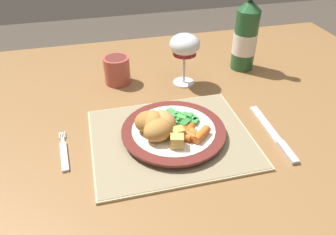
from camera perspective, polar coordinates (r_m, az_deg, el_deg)
dining_table at (r=0.85m, az=-3.24°, el=-4.10°), size 1.57×1.01×0.74m
placemat at (r=0.74m, az=0.57°, el=-3.62°), size 0.35×0.30×0.01m
dinner_plate at (r=0.73m, az=0.96°, el=-2.52°), size 0.23×0.23×0.02m
breaded_croquettes at (r=0.71m, az=-2.20°, el=-1.13°), size 0.10×0.10×0.05m
green_beans_pile at (r=0.75m, az=2.39°, el=-0.17°), size 0.07×0.08×0.02m
glazed_carrots at (r=0.70m, az=4.04°, el=-2.78°), size 0.08×0.07×0.02m
fork at (r=0.73m, az=-17.66°, el=-5.98°), size 0.02×0.13×0.01m
table_knife at (r=0.78m, az=18.31°, el=-3.28°), size 0.03×0.21×0.01m
wine_glass at (r=0.90m, az=2.92°, el=12.19°), size 0.08×0.08×0.15m
bottle at (r=1.02m, az=13.38°, el=13.77°), size 0.07×0.07×0.29m
roast_potatoes at (r=0.69m, az=1.32°, el=-3.28°), size 0.04×0.07×0.03m
drinking_cup at (r=0.95m, az=-8.89°, el=8.28°), size 0.07×0.07×0.08m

